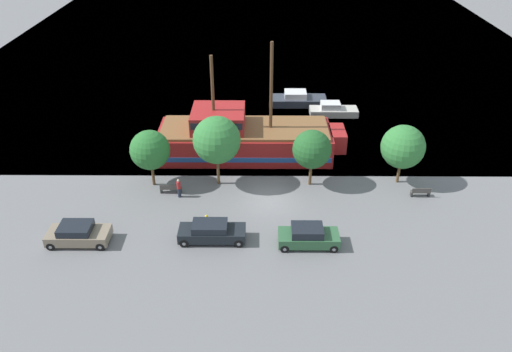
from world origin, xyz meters
The scene contains 16 objects.
ground_plane centered at (0.00, 0.00, 0.00)m, with size 160.00×160.00×0.00m, color slate.
water_surface centered at (0.00, 44.00, 0.00)m, with size 80.00×80.00×0.00m, color teal.
pirate_ship centered at (-2.28, 7.99, 1.66)m, with size 16.99×5.61×10.55m.
moored_boat_dockside centered at (7.16, 16.97, 0.54)m, with size 5.13×1.95×1.43m.
moored_boat_outer centered at (3.62, 19.85, 0.59)m, with size 6.05×2.47×1.55m.
parked_car_curb_front centered at (2.61, -5.38, 0.75)m, with size 4.22×1.85×1.54m.
parked_car_curb_mid centered at (-4.16, -4.88, 0.73)m, with size 4.72×1.79×1.47m.
parked_car_curb_rear centered at (-13.51, -5.18, 0.73)m, with size 4.30×2.00×1.48m.
fire_hydrant centered at (-4.71, -2.92, 0.41)m, with size 0.42×0.25×0.76m.
bench_promenade_east centered at (-8.01, 1.26, 0.44)m, with size 1.73×0.45×0.85m.
bench_promenade_west centered at (12.21, 0.86, 0.43)m, with size 1.52×0.45×0.85m.
pedestrian_walking_near centered at (-7.24, 0.70, 0.83)m, with size 0.32×0.32×1.65m.
tree_row_east centered at (-9.65, 2.56, 3.28)m, with size 3.25×3.25×4.91m.
tree_row_mideast centered at (-4.23, 2.78, 4.09)m, with size 3.88×3.88×6.03m.
tree_row_midwest centered at (3.45, 2.70, 3.31)m, with size 3.18×3.18×4.91m.
tree_row_west centered at (10.90, 3.13, 3.34)m, with size 3.59×3.59×5.14m.
Camera 1 is at (-0.85, -32.94, 22.21)m, focal length 35.00 mm.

